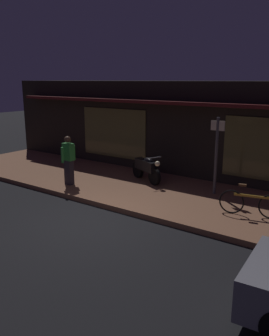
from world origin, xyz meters
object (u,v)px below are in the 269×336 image
bicycle_parked (251,203)px  person_photographer (68,159)px  sign_post (216,151)px  motorcycle (146,168)px

bicycle_parked → person_photographer: size_ratio=0.98×
bicycle_parked → sign_post: bearing=141.3°
sign_post → motorcycle: bearing=-177.8°
bicycle_parked → person_photographer: (-6.00, -0.70, 0.52)m
bicycle_parked → sign_post: (-1.54, 1.24, 1.00)m
motorcycle → sign_post: bearing=2.2°
person_photographer → motorcycle: bearing=43.5°
bicycle_parked → person_photographer: bearing=-173.3°
bicycle_parked → motorcycle: bearing=164.3°
person_photographer → sign_post: sign_post is taller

